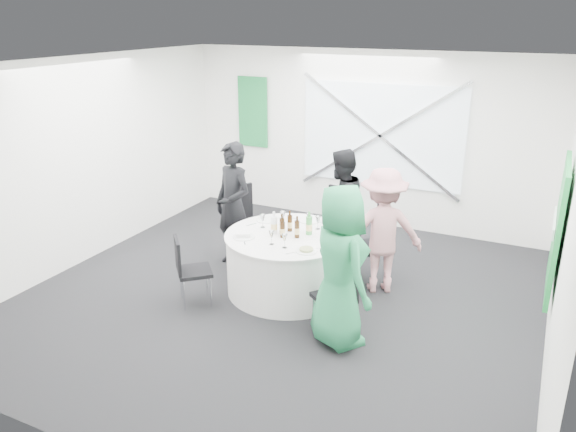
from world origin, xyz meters
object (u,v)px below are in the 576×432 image
at_px(clear_water_bottle, 274,225).
at_px(person_woman_green, 340,267).
at_px(chair_front_right, 338,294).
at_px(chair_back_right, 374,239).
at_px(banquet_table, 288,263).
at_px(chair_back, 338,217).
at_px(chair_back_left, 242,216).
at_px(person_man_back_left, 233,205).
at_px(person_woman_pink, 382,231).
at_px(green_water_bottle, 309,226).
at_px(chair_front_left, 188,266).
at_px(person_man_back, 341,206).

bearing_deg(clear_water_bottle, person_woman_green, -34.16).
distance_m(chair_front_right, person_woman_green, 0.38).
xyz_separation_m(chair_back_right, person_woman_green, (0.10, -1.51, 0.28)).
distance_m(banquet_table, chair_back, 1.28).
distance_m(chair_back_left, person_man_back_left, 0.39).
distance_m(person_woman_pink, green_water_bottle, 0.91).
relative_size(chair_back_left, clear_water_bottle, 3.73).
bearing_deg(chair_front_left, banquet_table, -90.00).
distance_m(chair_back_right, clear_water_bottle, 1.32).
relative_size(chair_back, person_woman_pink, 0.64).
bearing_deg(person_woman_pink, person_man_back, -67.10).
distance_m(person_man_back_left, person_woman_pink, 2.05).
xyz_separation_m(banquet_table, chair_back_left, (-1.05, 0.69, 0.23)).
bearing_deg(chair_back_right, chair_front_left, -87.91).
height_order(chair_front_right, person_man_back_left, person_man_back_left).
relative_size(banquet_table, clear_water_bottle, 5.62).
relative_size(chair_back_left, green_water_bottle, 3.56).
bearing_deg(chair_back_right, chair_back_left, -127.84).
bearing_deg(chair_back_right, person_man_back_left, -119.12).
xyz_separation_m(chair_back_right, person_woman_pink, (0.14, -0.16, 0.20)).
distance_m(chair_front_left, green_water_bottle, 1.53).
height_order(chair_back_left, clear_water_bottle, clear_water_bottle).
xyz_separation_m(chair_back_right, chair_front_left, (-1.80, -1.53, -0.10)).
height_order(chair_front_left, person_woman_green, person_woman_green).
xyz_separation_m(banquet_table, chair_back_right, (0.89, 0.70, 0.21)).
distance_m(chair_back, clear_water_bottle, 1.35).
distance_m(chair_back_left, clear_water_bottle, 1.16).
relative_size(chair_front_right, clear_water_bottle, 3.11).
xyz_separation_m(chair_back, person_woman_green, (0.80, -2.06, 0.27)).
height_order(person_man_back, clear_water_bottle, person_man_back).
bearing_deg(chair_back_right, person_man_back, -165.43).
relative_size(chair_front_left, person_man_back, 0.53).
xyz_separation_m(person_woman_green, clear_water_bottle, (-1.16, 0.79, -0.00)).
bearing_deg(green_water_bottle, chair_back_left, 155.93).
xyz_separation_m(chair_back, chair_front_left, (-1.10, -2.07, -0.10)).
distance_m(person_man_back, person_woman_pink, 1.03).
bearing_deg(person_woman_green, chair_front_left, 40.13).
bearing_deg(clear_water_bottle, green_water_bottle, 20.15).
bearing_deg(clear_water_bottle, chair_front_right, -31.95).
height_order(chair_back_left, person_man_back, person_man_back).
distance_m(chair_back_left, green_water_bottle, 1.42).
height_order(chair_back_left, chair_front_right, chair_back_left).
relative_size(chair_back_right, clear_water_bottle, 3.63).
distance_m(chair_front_left, person_woman_pink, 2.40).
relative_size(chair_back_right, person_man_back_left, 0.58).
distance_m(chair_front_right, green_water_bottle, 1.16).
bearing_deg(chair_front_left, clear_water_bottle, -85.10).
distance_m(person_man_back_left, person_woman_green, 2.33).
height_order(banquet_table, person_woman_green, person_woman_green).
bearing_deg(chair_back, person_man_back, -35.21).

